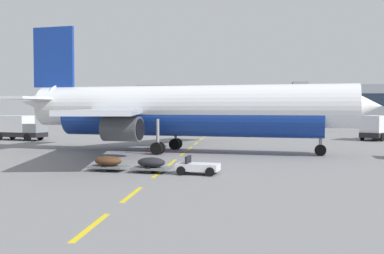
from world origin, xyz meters
TOP-DOWN VIEW (x-y plane):
  - ground at (40.00, 40.00)m, footprint 400.00×400.00m
  - apron_paint_markings at (18.00, 36.96)m, footprint 8.00×96.04m
  - airliner_foreground at (17.70, 22.42)m, footprint 34.73×34.12m
  - catering_truck at (40.53, 41.20)m, footprint 5.83×7.18m
  - fuel_service_truck at (-5.12, 36.32)m, footprint 7.38×4.15m
  - baggage_train at (17.52, 8.67)m, footprint 8.72×2.82m
  - terminal_satellite at (31.88, 172.07)m, footprint 99.37×23.55m

SIDE VIEW (x-z plane):
  - ground at x=40.00m, z-range 0.00..0.00m
  - apron_paint_markings at x=18.00m, z-range 0.00..0.01m
  - baggage_train at x=17.52m, z-range -0.05..1.09m
  - catering_truck at x=40.53m, z-range 0.08..3.22m
  - fuel_service_truck at x=-5.12m, z-range 0.08..3.22m
  - airliner_foreground at x=17.70m, z-range -2.15..10.05m
  - terminal_satellite at x=31.88m, z-range -0.79..13.68m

